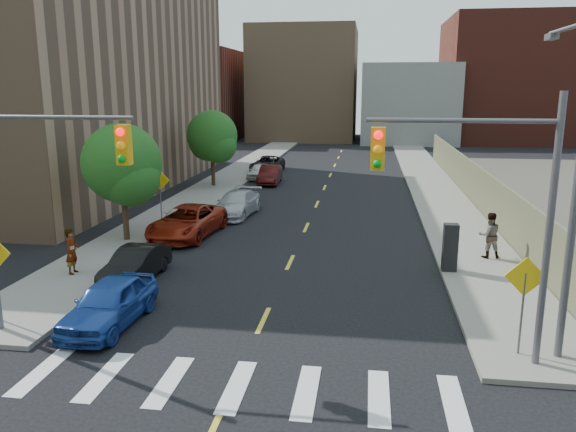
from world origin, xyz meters
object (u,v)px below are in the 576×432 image
(parked_car_grey, at_px, (267,164))
(payphone, at_px, (450,247))
(parked_car_maroon, at_px, (270,175))
(parked_car_silver, at_px, (236,204))
(parked_car_white, at_px, (260,171))
(pedestrian_east, at_px, (489,235))
(pedestrian_west, at_px, (72,251))
(parked_car_black, at_px, (135,264))
(parked_car_red, at_px, (187,222))
(parked_car_blue, at_px, (109,303))

(parked_car_grey, relative_size, payphone, 2.60)
(parked_car_maroon, bearing_deg, parked_car_silver, -92.08)
(parked_car_white, distance_m, parked_car_grey, 3.88)
(payphone, height_order, pedestrian_east, pedestrian_east)
(parked_car_grey, height_order, pedestrian_east, pedestrian_east)
(pedestrian_west, bearing_deg, parked_car_grey, -7.06)
(parked_car_maroon, xyz_separation_m, parked_car_grey, (-1.30, 5.98, -0.01))
(parked_car_black, distance_m, pedestrian_west, 2.55)
(payphone, distance_m, pedestrian_east, 2.72)
(parked_car_grey, bearing_deg, payphone, -60.62)
(parked_car_maroon, height_order, pedestrian_west, pedestrian_west)
(parked_car_maroon, distance_m, pedestrian_east, 21.58)
(parked_car_red, height_order, parked_car_silver, parked_car_red)
(parked_car_red, height_order, pedestrian_east, pedestrian_east)
(parked_car_red, xyz_separation_m, parked_car_grey, (0.00, 21.69, -0.07))
(parked_car_black, distance_m, pedestrian_east, 14.27)
(parked_car_blue, height_order, parked_car_white, parked_car_blue)
(parked_car_blue, relative_size, parked_car_black, 1.10)
(parked_car_silver, distance_m, parked_car_grey, 16.95)
(parked_car_blue, height_order, parked_car_maroon, parked_car_blue)
(pedestrian_east, bearing_deg, parked_car_silver, -35.63)
(pedestrian_east, bearing_deg, parked_car_grey, -66.93)
(parked_car_grey, bearing_deg, parked_car_silver, -80.91)
(parked_car_grey, distance_m, payphone, 28.25)
(parked_car_black, height_order, parked_car_red, parked_car_red)
(pedestrian_west, bearing_deg, payphone, -82.52)
(parked_car_silver, bearing_deg, payphone, -33.96)
(parked_car_black, relative_size, pedestrian_east, 1.98)
(payphone, bearing_deg, parked_car_grey, 114.51)
(parked_car_red, height_order, parked_car_grey, parked_car_red)
(parked_car_blue, distance_m, parked_car_red, 10.42)
(parked_car_silver, xyz_separation_m, parked_car_grey, (-1.30, 16.90, -0.01))
(parked_car_white, bearing_deg, pedestrian_east, -50.88)
(parked_car_black, xyz_separation_m, pedestrian_east, (13.56, 4.41, 0.48))
(parked_car_black, height_order, pedestrian_east, pedestrian_east)
(parked_car_blue, height_order, parked_car_red, parked_car_red)
(parked_car_black, xyz_separation_m, parked_car_white, (0.03, 24.20, -0.01))
(parked_car_red, height_order, payphone, payphone)
(parked_car_blue, relative_size, payphone, 2.25)
(parked_car_white, height_order, pedestrian_west, pedestrian_west)
(parked_car_red, relative_size, payphone, 2.89)
(parked_car_red, xyz_separation_m, payphone, (11.80, -3.97, 0.33))
(parked_car_blue, height_order, parked_car_silver, parked_car_blue)
(parked_car_silver, distance_m, pedestrian_east, 14.08)
(parked_car_blue, xyz_separation_m, parked_car_grey, (-0.95, 32.07, -0.04))
(parked_car_silver, distance_m, pedestrian_west, 11.78)
(parked_car_maroon, distance_m, payphone, 22.32)
(parked_car_red, distance_m, pedestrian_west, 6.83)
(parked_car_white, xyz_separation_m, payphone, (11.69, -21.79, 0.46))
(parked_car_silver, relative_size, pedestrian_west, 2.70)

